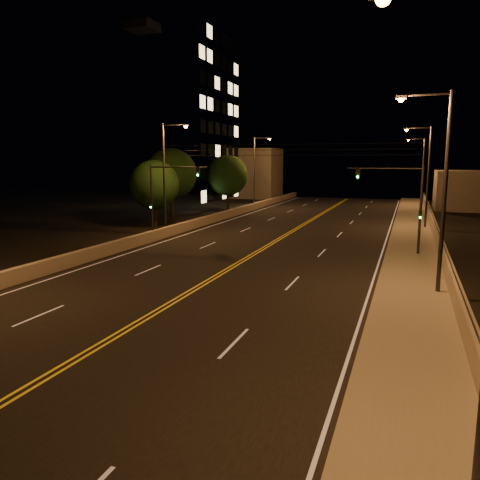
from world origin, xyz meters
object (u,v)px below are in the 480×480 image
(streetlight_5, at_px, (167,172))
(traffic_signal_left, at_px, (162,193))
(streetlight_6, at_px, (256,168))
(tree_0, at_px, (154,185))
(tree_2, at_px, (228,175))
(streetlight_1, at_px, (439,182))
(tree_1, at_px, (171,174))
(streetlight_2, at_px, (426,171))
(building_tower, at_px, (145,120))
(streetlight_3, at_px, (421,168))
(traffic_signal_right, at_px, (406,200))

(streetlight_5, bearing_deg, traffic_signal_left, -68.87)
(streetlight_6, xyz_separation_m, tree_0, (-3.84, -20.94, -1.41))
(tree_2, bearing_deg, traffic_signal_left, -80.79)
(tree_0, bearing_deg, streetlight_5, -48.88)
(streetlight_1, bearing_deg, tree_1, 137.97)
(tree_1, height_order, tree_2, tree_1)
(streetlight_2, xyz_separation_m, traffic_signal_left, (-20.36, -14.19, -1.66))
(streetlight_5, relative_size, building_tower, 0.38)
(tree_0, bearing_deg, traffic_signal_left, -55.80)
(streetlight_3, xyz_separation_m, tree_0, (-25.31, -30.93, -1.41))
(streetlight_1, height_order, streetlight_2, same)
(traffic_signal_left, distance_m, tree_0, 8.82)
(streetlight_3, xyz_separation_m, streetlight_5, (-21.47, -35.32, 0.00))
(streetlight_5, bearing_deg, streetlight_6, 90.00)
(streetlight_5, height_order, tree_1, streetlight_5)
(streetlight_3, bearing_deg, tree_0, -129.30)
(tree_2, bearing_deg, streetlight_5, -82.44)
(streetlight_5, xyz_separation_m, traffic_signal_left, (1.12, -2.90, -1.66))
(streetlight_1, height_order, streetlight_5, same)
(streetlight_5, relative_size, tree_2, 1.33)
(streetlight_2, xyz_separation_m, tree_1, (-27.65, 1.04, -0.55))
(streetlight_5, bearing_deg, streetlight_1, -30.40)
(traffic_signal_right, bearing_deg, streetlight_1, -81.10)
(streetlight_1, relative_size, tree_0, 1.47)
(streetlight_2, height_order, traffic_signal_right, streetlight_2)
(streetlight_1, distance_m, traffic_signal_left, 22.61)
(streetlight_3, relative_size, building_tower, 0.38)
(streetlight_2, relative_size, traffic_signal_right, 1.56)
(tree_0, bearing_deg, traffic_signal_right, -17.04)
(tree_1, bearing_deg, tree_2, 71.53)
(streetlight_5, height_order, streetlight_6, same)
(streetlight_1, distance_m, streetlight_2, 23.89)
(traffic_signal_left, height_order, tree_0, tree_0)
(streetlight_6, xyz_separation_m, tree_2, (-2.93, -3.27, -0.97))
(streetlight_1, height_order, traffic_signal_left, streetlight_1)
(streetlight_1, relative_size, streetlight_2, 1.00)
(streetlight_2, height_order, tree_1, streetlight_2)
(streetlight_3, distance_m, tree_1, 35.97)
(streetlight_6, bearing_deg, streetlight_5, -90.00)
(streetlight_1, height_order, tree_1, streetlight_1)
(streetlight_3, height_order, tree_1, streetlight_3)
(streetlight_3, distance_m, tree_0, 39.99)
(streetlight_3, relative_size, traffic_signal_right, 1.56)
(streetlight_2, xyz_separation_m, traffic_signal_right, (-1.52, -14.19, -1.66))
(traffic_signal_left, distance_m, tree_2, 25.29)
(streetlight_1, xyz_separation_m, traffic_signal_left, (-20.36, 9.70, -1.66))
(streetlight_2, xyz_separation_m, tree_2, (-24.40, 10.77, -0.97))
(streetlight_2, relative_size, building_tower, 0.38)
(traffic_signal_left, bearing_deg, streetlight_2, 34.88)
(streetlight_2, bearing_deg, tree_2, 156.19)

